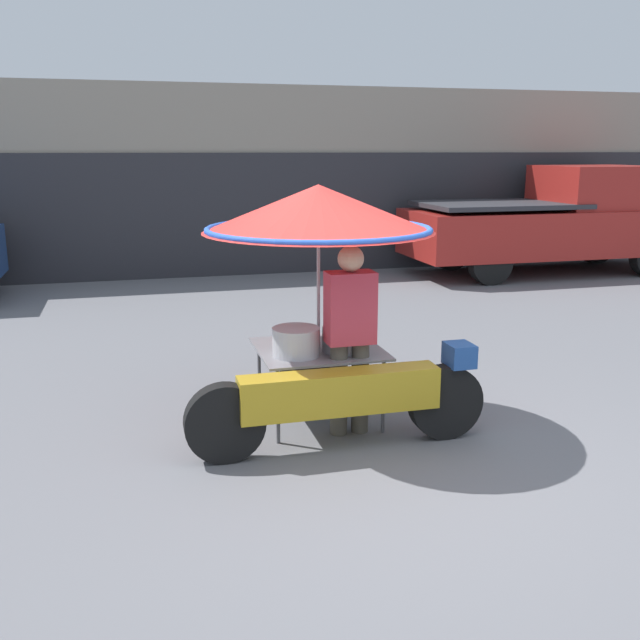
{
  "coord_description": "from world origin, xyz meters",
  "views": [
    {
      "loc": [
        -1.8,
        -4.48,
        2.25
      ],
      "look_at": [
        -0.34,
        1.0,
        0.89
      ],
      "focal_mm": 40.0,
      "sensor_mm": 36.0,
      "label": 1
    }
  ],
  "objects": [
    {
      "name": "ground_plane",
      "position": [
        0.0,
        0.0,
        0.0
      ],
      "size": [
        36.0,
        36.0,
        0.0
      ],
      "primitive_type": "plane",
      "color": "slate"
    },
    {
      "name": "shopfront_building",
      "position": [
        0.0,
        9.39,
        1.67
      ],
      "size": [
        28.0,
        2.06,
        3.36
      ],
      "color": "gray",
      "rests_on": "ground"
    },
    {
      "name": "vendor_person",
      "position": [
        -0.17,
        0.71,
        0.85
      ],
      "size": [
        0.38,
        0.22,
        1.53
      ],
      "color": "#4C473D",
      "rests_on": "ground"
    },
    {
      "name": "vendor_motorcycle_cart",
      "position": [
        -0.33,
        0.97,
        1.52
      ],
      "size": [
        2.35,
        1.87,
        1.98
      ],
      "color": "black",
      "rests_on": "ground"
    },
    {
      "name": "pickup_truck",
      "position": [
        5.82,
        7.11,
        0.94
      ],
      "size": [
        5.33,
        1.86,
        1.96
      ],
      "color": "black",
      "rests_on": "ground"
    }
  ]
}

